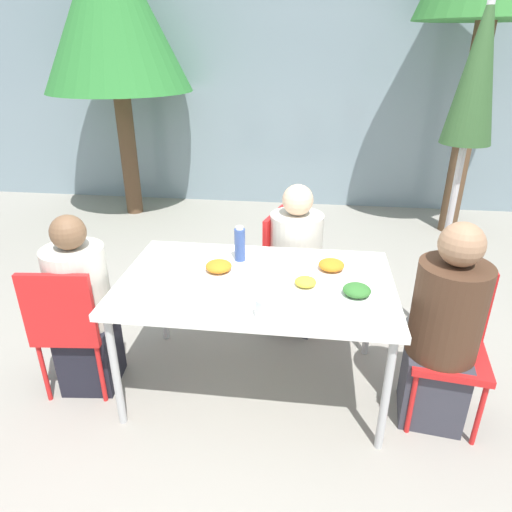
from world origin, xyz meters
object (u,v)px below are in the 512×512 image
at_px(person_far, 295,264).
at_px(closed_umbrella, 473,95).
at_px(salad_bowl, 235,290).
at_px(person_right, 443,334).
at_px(person_left, 83,311).
at_px(chair_right, 449,335).
at_px(chair_left, 70,321).
at_px(bottle, 240,244).
at_px(chair_far, 287,260).
at_px(tree_behind_right, 111,9).
at_px(drinking_cup, 262,308).

bearing_deg(person_far, closed_umbrella, 105.59).
xyz_separation_m(closed_umbrella, salad_bowl, (-1.30, -0.91, -0.91)).
relative_size(person_right, person_far, 1.08).
bearing_deg(person_left, closed_umbrella, 14.64).
relative_size(chair_right, closed_umbrella, 0.38).
relative_size(chair_left, chair_right, 1.00).
distance_m(person_right, salad_bowl, 1.14).
bearing_deg(bottle, chair_left, -154.97).
height_order(chair_far, tree_behind_right, tree_behind_right).
xyz_separation_m(chair_left, person_right, (2.10, 0.06, 0.05)).
bearing_deg(chair_far, person_left, -37.00).
distance_m(chair_left, salad_bowl, 1.02).
bearing_deg(person_right, person_left, 6.59).
relative_size(person_far, bottle, 4.96).
bearing_deg(tree_behind_right, chair_left, -74.74).
xyz_separation_m(chair_left, tree_behind_right, (-0.89, 3.25, 1.80)).
relative_size(chair_left, salad_bowl, 5.32).
xyz_separation_m(chair_far, drinking_cup, (-0.06, -1.17, 0.29)).
xyz_separation_m(chair_right, tree_behind_right, (-3.04, 3.12, 1.80)).
bearing_deg(closed_umbrella, salad_bowl, -145.07).
xyz_separation_m(chair_left, closed_umbrella, (2.28, 0.92, 1.18)).
relative_size(chair_right, bottle, 3.88).
distance_m(bottle, drinking_cup, 0.66).
xyz_separation_m(chair_far, bottle, (-0.26, -0.55, 0.35)).
bearing_deg(chair_far, salad_bowl, 2.38).
distance_m(chair_left, person_left, 0.10).
distance_m(person_far, drinking_cup, 1.15).
bearing_deg(closed_umbrella, chair_right, -99.17).
height_order(chair_right, closed_umbrella, closed_umbrella).
bearing_deg(chair_right, closed_umbrella, -91.77).
height_order(chair_right, person_right, person_right).
xyz_separation_m(chair_right, person_far, (-0.89, 0.79, 0.01)).
distance_m(chair_left, closed_umbrella, 2.73).
relative_size(person_right, drinking_cup, 12.00).
bearing_deg(chair_far, person_right, 59.18).
distance_m(bottle, tree_behind_right, 3.65).
bearing_deg(person_far, chair_right, 63.81).
bearing_deg(drinking_cup, chair_far, 87.28).
relative_size(chair_right, tree_behind_right, 0.27).
xyz_separation_m(closed_umbrella, bottle, (-1.35, -0.48, -0.83)).
bearing_deg(person_far, drinking_cup, 9.05).
distance_m(chair_left, tree_behind_right, 3.82).
relative_size(bottle, drinking_cup, 2.24).
distance_m(chair_right, person_far, 1.19).
relative_size(person_left, chair_right, 1.31).
height_order(bottle, salad_bowl, bottle).
bearing_deg(person_far, person_right, 59.27).
height_order(closed_umbrella, bottle, closed_umbrella).
distance_m(person_left, closed_umbrella, 2.66).
distance_m(person_right, person_far, 1.19).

